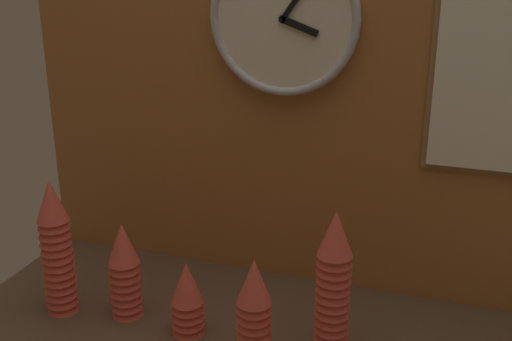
{
  "coord_description": "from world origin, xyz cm",
  "views": [
    {
      "loc": [
        27.49,
        -117.53,
        82.96
      ],
      "look_at": [
        -13.78,
        4.0,
        36.16
      ],
      "focal_mm": 45.0,
      "sensor_mm": 36.0,
      "label": 1
    }
  ],
  "objects": [
    {
      "name": "cup_stack_left",
      "position": [
        -42.43,
        -4.75,
        11.63
      ],
      "size": [
        7.29,
        7.29,
        23.26
      ],
      "color": "#DB4C3D",
      "rests_on": "ground_plane"
    },
    {
      "name": "cup_stack_center",
      "position": [
        -9.05,
        -11.13,
        11.63
      ],
      "size": [
        7.29,
        7.29,
        23.26
      ],
      "color": "#DB4C3D",
      "rests_on": "ground_plane"
    },
    {
      "name": "cup_stack_center_left",
      "position": [
        -25.98,
        -6.79,
        8.73
      ],
      "size": [
        7.29,
        7.29,
        17.46
      ],
      "color": "#DB4C3D",
      "rests_on": "ground_plane"
    },
    {
      "name": "cup_stack_center_right",
      "position": [
        5.58,
        -4.18,
        16.46
      ],
      "size": [
        7.29,
        7.29,
        32.91
      ],
      "color": "#DB4C3D",
      "rests_on": "ground_plane"
    },
    {
      "name": "wall_tiled_back",
      "position": [
        0.0,
        26.5,
        52.5
      ],
      "size": [
        160.0,
        3.0,
        105.0
      ],
      "color": "#A3602D",
      "rests_on": "ground_plane"
    },
    {
      "name": "wall_clock",
      "position": [
        -13.86,
        23.47,
        65.76
      ],
      "size": [
        35.29,
        2.7,
        35.29
      ],
      "color": "beige"
    },
    {
      "name": "cup_stack_far_left",
      "position": [
        -57.79,
        -8.01,
        16.46
      ],
      "size": [
        7.29,
        7.29,
        32.91
      ],
      "color": "#DB4C3D",
      "rests_on": "ground_plane"
    }
  ]
}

